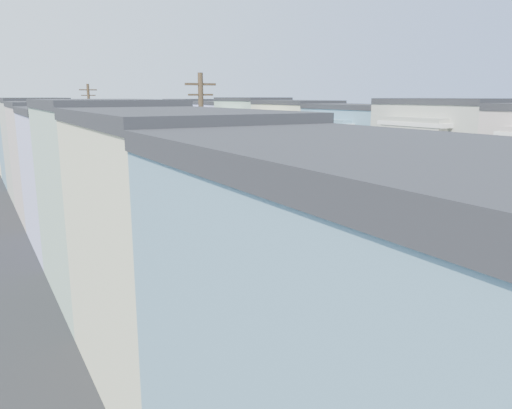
% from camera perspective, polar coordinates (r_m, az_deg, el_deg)
% --- Properties ---
extents(ground, '(160.00, 160.00, 0.00)m').
position_cam_1_polar(ground, '(28.00, 7.79, -6.66)').
color(ground, black).
rests_on(ground, ground).
extents(road_slab, '(12.00, 70.00, 0.02)m').
position_cam_1_polar(road_slab, '(40.45, -5.21, -0.66)').
color(road_slab, black).
rests_on(road_slab, ground).
extents(curb_left, '(0.30, 70.00, 0.15)m').
position_cam_1_polar(curb_left, '(38.40, -13.45, -1.55)').
color(curb_left, gray).
rests_on(curb_left, ground).
extents(curb_right, '(0.30, 70.00, 0.15)m').
position_cam_1_polar(curb_right, '(43.23, 2.09, 0.32)').
color(curb_right, gray).
rests_on(curb_right, ground).
extents(sidewalk_left, '(2.60, 70.00, 0.15)m').
position_cam_1_polar(sidewalk_left, '(38.07, -15.32, -1.77)').
color(sidewalk_left, gray).
rests_on(sidewalk_left, ground).
extents(sidewalk_right, '(2.60, 70.00, 0.15)m').
position_cam_1_polar(sidewalk_right, '(43.91, 3.53, 0.49)').
color(sidewalk_right, gray).
rests_on(sidewalk_right, ground).
extents(centerline, '(0.12, 70.00, 0.01)m').
position_cam_1_polar(centerline, '(40.45, -5.21, -0.67)').
color(centerline, gold).
rests_on(centerline, ground).
extents(townhouse_row_left, '(5.00, 70.00, 8.50)m').
position_cam_1_polar(townhouse_row_left, '(37.38, -20.96, -2.53)').
color(townhouse_row_left, '#6390A9').
rests_on(townhouse_row_left, ground).
extents(townhouse_row_right, '(5.00, 70.00, 8.50)m').
position_cam_1_polar(townhouse_row_right, '(46.08, 7.49, 0.88)').
color(townhouse_row_right, '#6390A9').
rests_on(townhouse_row_right, ground).
extents(tree_a, '(4.47, 4.47, 7.15)m').
position_cam_1_polar(tree_a, '(13.03, 23.06, -7.30)').
color(tree_a, black).
rests_on(tree_a, ground).
extents(tree_b, '(4.70, 4.70, 7.47)m').
position_cam_1_polar(tree_b, '(19.94, 0.96, 0.88)').
color(tree_b, black).
rests_on(tree_b, ground).
extents(tree_c, '(4.70, 4.70, 7.31)m').
position_cam_1_polar(tree_c, '(28.18, -8.68, 3.79)').
color(tree_c, black).
rests_on(tree_c, ground).
extents(tree_d, '(4.70, 4.70, 7.74)m').
position_cam_1_polar(tree_d, '(39.58, -15.11, 6.55)').
color(tree_d, black).
rests_on(tree_d, ground).
extents(tree_e, '(4.70, 4.70, 6.83)m').
position_cam_1_polar(tree_e, '(54.95, -19.32, 6.84)').
color(tree_e, black).
rests_on(tree_e, ground).
extents(tree_far_r, '(3.10, 3.10, 5.44)m').
position_cam_1_polar(tree_far_r, '(55.85, -5.13, 6.91)').
color(tree_far_r, black).
rests_on(tree_far_r, ground).
extents(utility_pole_near, '(1.60, 0.26, 10.00)m').
position_cam_1_polar(utility_pole_near, '(25.29, -6.13, 3.38)').
color(utility_pole_near, '#42301E').
rests_on(utility_pole_near, ground).
extents(utility_pole_far, '(1.60, 0.26, 10.00)m').
position_cam_1_polar(utility_pole_far, '(50.06, -18.30, 7.23)').
color(utility_pole_far, '#42301E').
rests_on(utility_pole_far, ground).
extents(fedex_truck, '(2.19, 5.68, 2.73)m').
position_cam_1_polar(fedex_truck, '(29.24, 8.72, -2.75)').
color(fedex_truck, silver).
rests_on(fedex_truck, ground).
extents(lead_sedan, '(2.28, 4.37, 1.25)m').
position_cam_1_polar(lead_sedan, '(35.96, 1.74, -1.24)').
color(lead_sedan, black).
rests_on(lead_sedan, ground).
extents(parked_left_b, '(1.89, 4.16, 1.31)m').
position_cam_1_polar(parked_left_b, '(19.44, 9.94, -13.45)').
color(parked_left_b, black).
rests_on(parked_left_b, ground).
extents(parked_left_c, '(2.23, 4.74, 1.31)m').
position_cam_1_polar(parked_left_c, '(26.81, -3.04, -5.95)').
color(parked_left_c, '#B2B4BB').
rests_on(parked_left_c, ground).
extents(parked_left_d, '(1.65, 3.76, 1.22)m').
position_cam_1_polar(parked_left_d, '(34.01, -9.24, -2.22)').
color(parked_left_d, black).
rests_on(parked_left_d, ground).
extents(parked_right_a, '(1.92, 4.52, 1.44)m').
position_cam_1_polar(parked_right_a, '(26.87, 25.09, -6.95)').
color(parked_right_a, '#5B5F65').
rests_on(parked_right_a, ground).
extents(parked_right_b, '(2.50, 4.97, 1.35)m').
position_cam_1_polar(parked_right_b, '(28.82, 19.62, -5.32)').
color(parked_right_b, silver).
rests_on(parked_right_b, ground).
extents(parked_right_c, '(1.62, 4.49, 1.49)m').
position_cam_1_polar(parked_right_c, '(45.65, -1.56, 1.82)').
color(parked_right_c, black).
rests_on(parked_right_c, ground).
extents(parked_right_d, '(2.48, 5.29, 1.46)m').
position_cam_1_polar(parked_right_d, '(53.02, -5.82, 3.22)').
color(parked_right_d, black).
rests_on(parked_right_d, ground).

